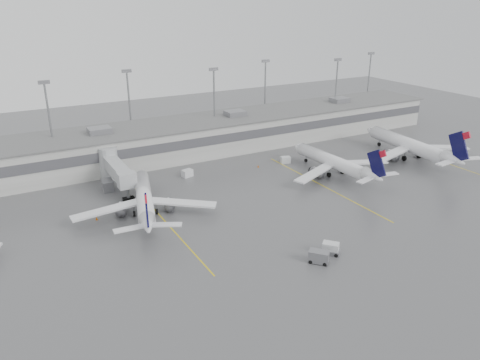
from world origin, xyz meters
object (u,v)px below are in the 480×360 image
baggage_tug (330,249)px  jet_far_right (411,146)px  jet_mid_left (144,199)px  jet_mid_right (335,162)px

baggage_tug → jet_far_right: bearing=-11.6°
jet_mid_left → baggage_tug: jet_mid_left is taller
jet_mid_left → jet_mid_right: size_ratio=0.97×
jet_mid_left → jet_far_right: 66.89m
jet_mid_right → jet_far_right: size_ratio=0.87×
jet_mid_left → jet_mid_right: 43.43m
jet_mid_left → jet_far_right: (66.88, -1.04, 0.47)m
baggage_tug → jet_mid_right: bearing=8.1°
jet_mid_right → jet_far_right: jet_far_right is taller
jet_mid_right → jet_far_right: bearing=-3.0°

